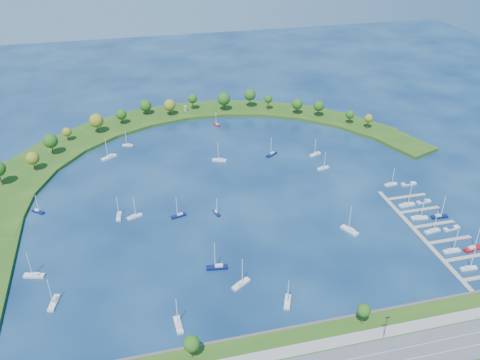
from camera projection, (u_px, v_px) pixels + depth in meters
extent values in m
plane|color=#071B40|center=(233.00, 192.00, 274.14)|extent=(700.00, 700.00, 0.00)
cube|color=#474442|center=(295.00, 328.00, 187.84)|extent=(420.00, 1.20, 1.80)
cube|color=gray|center=(305.00, 348.00, 178.66)|extent=(420.00, 5.00, 0.12)
cylinder|color=#382314|center=(192.00, 352.00, 174.11)|extent=(0.56, 0.56, 5.25)
sphere|color=#1F4E13|center=(191.00, 344.00, 172.18)|extent=(6.00, 6.00, 6.00)
cylinder|color=#382314|center=(362.00, 318.00, 187.47)|extent=(0.56, 0.56, 5.60)
sphere|color=#1F4E13|center=(364.00, 311.00, 185.52)|extent=(5.20, 5.20, 5.20)
cylinder|color=black|center=(386.00, 327.00, 180.69)|extent=(0.24, 0.24, 10.00)
cube|color=#204913|center=(14.00, 183.00, 280.54)|extent=(50.23, 54.30, 2.00)
cube|color=#204913|center=(45.00, 158.00, 306.22)|extent=(54.07, 56.09, 2.00)
cube|color=#204913|center=(81.00, 139.00, 329.53)|extent=(55.20, 54.07, 2.00)
cube|color=#204913|center=(120.00, 125.00, 349.11)|extent=(53.65, 48.47, 2.00)
cube|color=#204913|center=(160.00, 116.00, 363.85)|extent=(49.62, 39.75, 2.00)
cube|color=#204913|center=(200.00, 110.00, 372.88)|extent=(44.32, 29.96, 2.00)
cube|color=#204913|center=(241.00, 108.00, 375.68)|extent=(49.49, 38.05, 2.00)
cube|color=#204913|center=(282.00, 111.00, 372.09)|extent=(51.13, 44.12, 2.00)
cube|color=#204913|center=(322.00, 117.00, 362.31)|extent=(49.19, 47.96, 2.00)
cube|color=#204913|center=(361.00, 127.00, 346.92)|extent=(43.90, 49.49, 2.00)
cube|color=#204913|center=(399.00, 141.00, 326.80)|extent=(35.67, 48.74, 2.00)
cylinder|color=#382314|center=(0.00, 179.00, 274.05)|extent=(0.56, 0.56, 8.71)
cylinder|color=#382314|center=(34.00, 166.00, 289.12)|extent=(0.56, 0.56, 6.63)
sphere|color=#676917|center=(33.00, 158.00, 286.66)|extent=(7.74, 7.74, 7.74)
cylinder|color=#382314|center=(52.00, 149.00, 306.19)|extent=(0.56, 0.56, 7.66)
sphere|color=#1F4E13|center=(51.00, 141.00, 303.36)|extent=(8.76, 8.76, 8.76)
cylinder|color=#382314|center=(68.00, 137.00, 323.82)|extent=(0.56, 0.56, 5.15)
sphere|color=#676917|center=(67.00, 132.00, 321.92)|extent=(5.96, 5.96, 5.96)
cylinder|color=#382314|center=(98.00, 128.00, 333.57)|extent=(0.56, 0.56, 7.27)
sphere|color=#676917|center=(96.00, 121.00, 330.78)|extent=(9.38, 9.38, 9.38)
cylinder|color=#382314|center=(122.00, 120.00, 346.64)|extent=(0.56, 0.56, 5.90)
sphere|color=#1F4E13|center=(121.00, 114.00, 344.39)|extent=(7.45, 7.45, 7.45)
cylinder|color=#382314|center=(146.00, 111.00, 361.83)|extent=(0.56, 0.56, 5.25)
sphere|color=#1F4E13|center=(146.00, 106.00, 359.64)|extent=(8.48, 8.48, 8.48)
cylinder|color=#382314|center=(170.00, 111.00, 360.13)|extent=(0.56, 0.56, 6.23)
sphere|color=#676917|center=(170.00, 105.00, 357.70)|extent=(8.47, 8.47, 8.47)
cylinder|color=#382314|center=(193.00, 105.00, 369.10)|extent=(0.56, 0.56, 7.33)
sphere|color=#1F4E13|center=(193.00, 99.00, 366.55)|extent=(6.87, 6.87, 6.87)
cylinder|color=#382314|center=(224.00, 106.00, 367.45)|extent=(0.56, 0.56, 7.40)
sphere|color=#1F4E13|center=(224.00, 99.00, 364.63)|extent=(9.39, 9.39, 9.39)
cylinder|color=#382314|center=(250.00, 102.00, 372.63)|extent=(0.56, 0.56, 8.38)
sphere|color=#1F4E13|center=(250.00, 95.00, 369.64)|extent=(8.61, 8.61, 8.61)
cylinder|color=#382314|center=(268.00, 105.00, 368.60)|extent=(0.56, 0.56, 7.52)
sphere|color=#1F4E13|center=(268.00, 99.00, 366.11)|extent=(5.80, 5.80, 5.80)
cylinder|color=#382314|center=(297.00, 110.00, 361.90)|extent=(0.56, 0.56, 6.40)
sphere|color=#1F4E13|center=(297.00, 104.00, 359.51)|extent=(7.69, 7.69, 7.69)
cylinder|color=#382314|center=(318.00, 112.00, 357.79)|extent=(0.56, 0.56, 6.88)
sphere|color=#1F4E13|center=(319.00, 106.00, 355.29)|extent=(7.53, 7.53, 7.53)
cylinder|color=#382314|center=(349.00, 120.00, 346.97)|extent=(0.56, 0.56, 5.94)
sphere|color=#1F4E13|center=(350.00, 114.00, 344.86)|extent=(6.00, 6.00, 6.00)
cylinder|color=#382314|center=(368.00, 124.00, 340.09)|extent=(0.56, 0.56, 6.50)
sphere|color=#676917|center=(369.00, 118.00, 337.86)|extent=(5.81, 5.81, 5.81)
cylinder|color=gray|center=(185.00, 109.00, 367.72)|extent=(2.20, 2.20, 3.64)
cylinder|color=gray|center=(185.00, 106.00, 366.72)|extent=(2.60, 2.60, 0.30)
cube|color=gray|center=(420.00, 235.00, 239.00)|extent=(2.20, 82.00, 0.40)
cube|color=gray|center=(468.00, 257.00, 224.92)|extent=(22.00, 2.00, 0.40)
cube|color=gray|center=(450.00, 240.00, 235.98)|extent=(22.00, 2.00, 0.40)
cylinder|color=#382314|center=(470.00, 236.00, 238.10)|extent=(0.36, 0.36, 1.60)
cube|color=gray|center=(435.00, 224.00, 247.03)|extent=(22.00, 2.00, 0.40)
cylinder|color=#382314|center=(454.00, 221.00, 249.16)|extent=(0.36, 0.36, 1.60)
cube|color=gray|center=(420.00, 210.00, 258.09)|extent=(22.00, 2.00, 0.40)
cylinder|color=#382314|center=(439.00, 207.00, 260.22)|extent=(0.36, 0.36, 1.60)
cube|color=gray|center=(407.00, 197.00, 269.14)|extent=(22.00, 2.00, 0.40)
cylinder|color=#382314|center=(425.00, 194.00, 271.27)|extent=(0.36, 0.36, 1.60)
cube|color=silver|center=(128.00, 145.00, 323.06)|extent=(7.01, 3.93, 0.81)
cube|color=#BCBCC0|center=(129.00, 144.00, 322.66)|extent=(2.66, 2.00, 0.57)
cylinder|color=silver|center=(126.00, 138.00, 320.58)|extent=(0.32, 0.32, 9.12)
cube|color=silver|center=(323.00, 168.00, 296.42)|extent=(7.93, 3.95, 0.92)
cube|color=#BCBCC0|center=(322.00, 167.00, 295.71)|extent=(2.96, 2.11, 0.64)
cylinder|color=silver|center=(325.00, 160.00, 293.83)|extent=(0.32, 0.32, 10.31)
cube|color=silver|center=(54.00, 303.00, 199.70)|extent=(4.63, 9.41, 1.09)
cube|color=#BCBCC0|center=(54.00, 300.00, 200.01)|extent=(2.48, 3.51, 0.76)
cylinder|color=silver|center=(50.00, 292.00, 195.70)|extent=(0.32, 0.32, 12.24)
cube|color=maroon|center=(217.00, 125.00, 351.16)|extent=(4.61, 7.04, 0.82)
cube|color=#BCBCC0|center=(217.00, 124.00, 350.35)|extent=(2.22, 2.75, 0.58)
cylinder|color=silver|center=(216.00, 118.00, 348.98)|extent=(0.32, 0.32, 9.27)
cube|color=silver|center=(109.00, 157.00, 307.95)|extent=(9.90, 7.59, 1.19)
cube|color=#BCBCC0|center=(110.00, 155.00, 308.05)|extent=(3.98, 3.48, 0.83)
cylinder|color=silver|center=(106.00, 147.00, 303.77)|extent=(0.32, 0.32, 13.40)
cube|color=#0B1244|center=(217.00, 213.00, 255.43)|extent=(3.28, 6.62, 0.77)
cube|color=#BCBCC0|center=(216.00, 211.00, 255.59)|extent=(1.75, 2.47, 0.54)
cylinder|color=silver|center=(217.00, 206.00, 252.67)|extent=(0.32, 0.32, 8.61)
cube|color=silver|center=(219.00, 160.00, 305.00)|extent=(8.80, 5.53, 1.03)
cube|color=#BCBCC0|center=(221.00, 159.00, 304.44)|extent=(3.41, 2.71, 0.72)
cylinder|color=silver|center=(218.00, 151.00, 301.91)|extent=(0.32, 0.32, 11.53)
cube|color=silver|center=(350.00, 230.00, 242.17)|extent=(6.60, 9.73, 1.14)
cube|color=#BCBCC0|center=(351.00, 230.00, 241.04)|extent=(3.15, 3.82, 0.80)
cylinder|color=silver|center=(350.00, 218.00, 239.13)|extent=(0.32, 0.32, 12.87)
cube|color=silver|center=(135.00, 217.00, 252.50)|extent=(8.05, 4.84, 0.93)
cube|color=#BCBCC0|center=(133.00, 216.00, 251.72)|extent=(3.09, 2.41, 0.65)
cylinder|color=silver|center=(134.00, 207.00, 249.92)|extent=(0.32, 0.32, 10.51)
cube|color=silver|center=(241.00, 284.00, 209.26)|extent=(9.05, 7.09, 1.09)
cube|color=#BCBCC0|center=(240.00, 284.00, 208.22)|extent=(3.65, 3.23, 0.77)
cylinder|color=silver|center=(242.00, 271.00, 206.33)|extent=(0.32, 0.32, 12.31)
cube|color=silver|center=(315.00, 154.00, 311.78)|extent=(8.30, 5.34, 0.97)
cube|color=#BCBCC0|center=(316.00, 153.00, 311.79)|extent=(3.23, 2.59, 0.68)
cylinder|color=silver|center=(315.00, 146.00, 308.43)|extent=(0.32, 0.32, 10.91)
cube|color=silver|center=(178.00, 325.00, 189.66)|extent=(2.99, 9.03, 1.07)
cube|color=#BCBCC0|center=(179.00, 325.00, 188.47)|extent=(1.92, 3.21, 0.75)
cylinder|color=silver|center=(177.00, 311.00, 186.94)|extent=(0.32, 0.32, 12.03)
cube|color=#0B1244|center=(217.00, 267.00, 218.47)|extent=(9.73, 3.80, 1.14)
cube|color=#BCBCC0|center=(219.00, 266.00, 218.08)|extent=(3.52, 2.25, 0.80)
cylinder|color=silver|center=(215.00, 255.00, 214.87)|extent=(0.32, 0.32, 12.79)
cube|color=#0B1244|center=(38.00, 212.00, 256.47)|extent=(6.99, 6.32, 0.89)
cube|color=#BCBCC0|center=(37.00, 210.00, 256.36)|extent=(2.91, 2.77, 0.62)
cylinder|color=silver|center=(37.00, 203.00, 253.50)|extent=(0.32, 0.32, 9.97)
cube|color=silver|center=(34.00, 276.00, 213.86)|extent=(9.18, 4.75, 1.06)
cube|color=#BCBCC0|center=(36.00, 274.00, 213.38)|extent=(3.44, 2.50, 0.74)
cylinder|color=silver|center=(29.00, 264.00, 210.60)|extent=(0.32, 0.32, 11.93)
cube|color=silver|center=(119.00, 216.00, 252.69)|extent=(3.15, 8.15, 0.95)
cube|color=#BCBCC0|center=(119.00, 216.00, 251.60)|extent=(1.88, 2.95, 0.67)
cylinder|color=silver|center=(118.00, 206.00, 250.28)|extent=(0.32, 0.32, 10.72)
cube|color=#0B1244|center=(179.00, 216.00, 253.17)|extent=(8.14, 4.16, 0.94)
cube|color=#BCBCC0|center=(180.00, 214.00, 253.09)|extent=(3.05, 2.20, 0.66)
cylinder|color=silver|center=(177.00, 207.00, 249.99)|extent=(0.32, 0.32, 10.59)
cube|color=silver|center=(287.00, 302.00, 200.30)|extent=(5.45, 8.47, 0.99)
cube|color=#BCBCC0|center=(288.00, 299.00, 200.57)|extent=(2.64, 3.29, 0.69)
cylinder|color=silver|center=(288.00, 292.00, 196.67)|extent=(0.32, 0.32, 11.12)
cube|color=#0B1244|center=(271.00, 155.00, 311.55)|extent=(8.19, 6.69, 1.00)
cube|color=#BCBCC0|center=(272.00, 153.00, 311.66)|extent=(3.33, 3.01, 0.70)
cylinder|color=silver|center=(271.00, 146.00, 308.01)|extent=(0.32, 0.32, 11.27)
cube|color=silver|center=(469.00, 268.00, 218.06)|extent=(7.62, 2.53, 0.90)
cube|color=#BCBCC0|center=(467.00, 267.00, 217.55)|extent=(2.71, 1.62, 0.63)
cylinder|color=silver|center=(473.00, 258.00, 215.36)|extent=(0.32, 0.32, 10.14)
cube|color=silver|center=(452.00, 251.00, 228.48)|extent=(8.16, 2.42, 0.97)
cube|color=#BCBCC0|center=(451.00, 250.00, 227.91)|extent=(2.87, 1.64, 0.68)
cylinder|color=silver|center=(456.00, 240.00, 225.59)|extent=(0.32, 0.32, 10.96)
cube|color=maroon|center=(473.00, 249.00, 229.84)|extent=(9.68, 4.02, 1.13)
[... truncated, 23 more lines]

